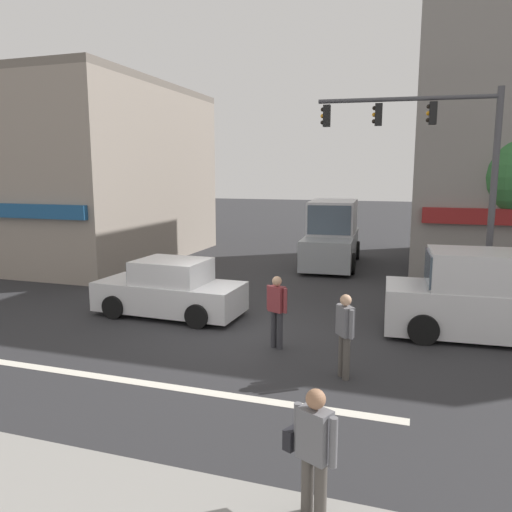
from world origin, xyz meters
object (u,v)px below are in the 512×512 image
(traffic_light_mast, at_px, (445,160))
(pedestrian_far_side, at_px, (345,331))
(van_waiting_far, at_px, (489,297))
(sedan_crossing_rightbound, at_px, (170,290))
(utility_pole_far_right, at_px, (507,180))
(box_truck_crossing_center, at_px, (332,236))
(pedestrian_foreground_with_bag, at_px, (313,450))
(utility_pole_near_left, at_px, (104,175))
(pedestrian_mid_crossing, at_px, (277,308))

(traffic_light_mast, relative_size, pedestrian_far_side, 3.71)
(traffic_light_mast, height_order, van_waiting_far, traffic_light_mast)
(traffic_light_mast, xyz_separation_m, sedan_crossing_rightbound, (-7.09, -2.74, -3.59))
(utility_pole_far_right, distance_m, box_truck_crossing_center, 7.03)
(pedestrian_foreground_with_bag, bearing_deg, utility_pole_near_left, 132.44)
(box_truck_crossing_center, bearing_deg, pedestrian_far_side, -79.26)
(van_waiting_far, xyz_separation_m, pedestrian_mid_crossing, (-4.64, -2.29, -0.06))
(utility_pole_near_left, relative_size, pedestrian_mid_crossing, 4.43)
(utility_pole_far_right, xyz_separation_m, van_waiting_far, (-1.26, -7.41, -2.67))
(traffic_light_mast, distance_m, van_waiting_far, 4.06)
(box_truck_crossing_center, relative_size, pedestrian_mid_crossing, 3.43)
(pedestrian_foreground_with_bag, bearing_deg, van_waiting_far, 71.10)
(utility_pole_near_left, xyz_separation_m, box_truck_crossing_center, (8.09, 4.74, -2.60))
(utility_pole_far_right, distance_m, pedestrian_mid_crossing, 11.68)
(pedestrian_mid_crossing, relative_size, pedestrian_far_side, 1.00)
(sedan_crossing_rightbound, xyz_separation_m, pedestrian_mid_crossing, (3.56, -1.65, 0.24))
(pedestrian_far_side, bearing_deg, pedestrian_mid_crossing, 144.66)
(pedestrian_foreground_with_bag, distance_m, pedestrian_far_side, 4.31)
(box_truck_crossing_center, distance_m, pedestrian_foreground_with_bag, 16.59)
(utility_pole_near_left, height_order, pedestrian_foreground_with_bag, utility_pole_near_left)
(van_waiting_far, distance_m, pedestrian_mid_crossing, 5.18)
(traffic_light_mast, bearing_deg, pedestrian_mid_crossing, -128.83)
(traffic_light_mast, bearing_deg, sedan_crossing_rightbound, -158.85)
(pedestrian_foreground_with_bag, bearing_deg, sedan_crossing_rightbound, 127.68)
(utility_pole_far_right, distance_m, van_waiting_far, 7.98)
(utility_pole_far_right, bearing_deg, pedestrian_far_side, -111.07)
(utility_pole_near_left, xyz_separation_m, traffic_light_mast, (12.21, -1.75, 0.45))
(van_waiting_far, height_order, pedestrian_mid_crossing, van_waiting_far)
(traffic_light_mast, height_order, sedan_crossing_rightbound, traffic_light_mast)
(pedestrian_mid_crossing, bearing_deg, utility_pole_far_right, 58.69)
(utility_pole_far_right, distance_m, pedestrian_foreground_with_bag, 15.95)
(utility_pole_near_left, bearing_deg, utility_pole_far_right, 13.75)
(utility_pole_far_right, xyz_separation_m, pedestrian_foreground_with_bag, (-3.93, -15.22, -2.73))
(sedan_crossing_rightbound, bearing_deg, box_truck_crossing_center, 72.18)
(van_waiting_far, height_order, pedestrian_foreground_with_bag, van_waiting_far)
(van_waiting_far, bearing_deg, utility_pole_near_left, 163.90)
(utility_pole_far_right, height_order, box_truck_crossing_center, utility_pole_far_right)
(traffic_light_mast, distance_m, box_truck_crossing_center, 8.27)
(utility_pole_near_left, distance_m, pedestrian_mid_crossing, 11.02)
(utility_pole_far_right, bearing_deg, utility_pole_near_left, -166.25)
(sedan_crossing_rightbound, bearing_deg, pedestrian_foreground_with_bag, -52.32)
(pedestrian_mid_crossing, xyz_separation_m, pedestrian_far_side, (1.70, -1.21, 0.00))
(utility_pole_near_left, xyz_separation_m, pedestrian_foreground_with_bag, (10.65, -11.65, -2.90))
(pedestrian_foreground_with_bag, bearing_deg, pedestrian_mid_crossing, 109.66)
(box_truck_crossing_center, xyz_separation_m, van_waiting_far, (5.23, -8.58, -0.25))
(utility_pole_far_right, bearing_deg, box_truck_crossing_center, 169.79)
(utility_pole_near_left, bearing_deg, box_truck_crossing_center, 30.36)
(utility_pole_far_right, distance_m, pedestrian_far_side, 12.01)
(utility_pole_near_left, relative_size, utility_pole_far_right, 1.05)
(utility_pole_near_left, distance_m, sedan_crossing_rightbound, 7.50)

